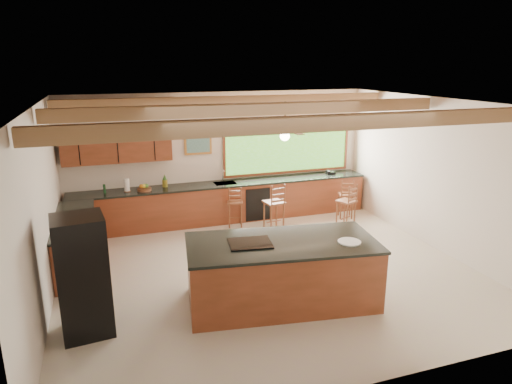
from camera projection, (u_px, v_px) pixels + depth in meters
name	position (u px, v px, depth m)	size (l,w,h in m)	color
ground	(267.00, 270.00, 8.29)	(7.20, 7.20, 0.00)	beige
room_shell	(247.00, 145.00, 8.22)	(7.27, 6.54, 3.02)	beige
counter_run	(195.00, 210.00, 10.20)	(7.12, 3.10, 1.22)	brown
island	(282.00, 272.00, 7.09)	(3.07, 1.77, 1.03)	brown
refrigerator	(83.00, 276.00, 6.18)	(0.73, 0.71, 1.70)	black
bar_stool_a	(236.00, 203.00, 10.35)	(0.42, 0.42, 0.96)	brown
bar_stool_b	(275.00, 204.00, 9.99)	(0.46, 0.46, 1.12)	brown
bar_stool_c	(347.00, 195.00, 10.95)	(0.44, 0.44, 0.96)	brown
bar_stool_d	(348.00, 202.00, 10.30)	(0.48, 0.48, 1.01)	brown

